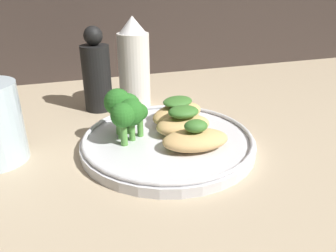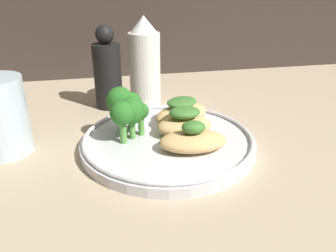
# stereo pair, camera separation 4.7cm
# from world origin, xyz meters

# --- Properties ---
(ground_plane) EXTENTS (1.80, 1.80, 0.01)m
(ground_plane) POSITION_xyz_m (0.00, 0.00, -0.01)
(ground_plane) COLOR tan
(plate) EXTENTS (0.25, 0.25, 0.02)m
(plate) POSITION_xyz_m (0.00, 0.00, 0.01)
(plate) COLOR silver
(plate) RESTS_ON ground_plane
(grilled_meat_front) EXTENTS (0.10, 0.06, 0.04)m
(grilled_meat_front) POSITION_xyz_m (0.03, -0.04, 0.03)
(grilled_meat_front) COLOR tan
(grilled_meat_front) RESTS_ON plate
(grilled_meat_middle) EXTENTS (0.08, 0.05, 0.04)m
(grilled_meat_middle) POSITION_xyz_m (0.03, 0.01, 0.03)
(grilled_meat_middle) COLOR tan
(grilled_meat_middle) RESTS_ON plate
(grilled_meat_back) EXTENTS (0.11, 0.09, 0.04)m
(grilled_meat_back) POSITION_xyz_m (0.03, 0.05, 0.03)
(grilled_meat_back) COLOR tan
(grilled_meat_back) RESTS_ON plate
(broccoli_bunch) EXTENTS (0.06, 0.07, 0.07)m
(broccoli_bunch) POSITION_xyz_m (-0.06, 0.02, 0.06)
(broccoli_bunch) COLOR #569942
(broccoli_bunch) RESTS_ON plate
(sauce_bottle) EXTENTS (0.06, 0.06, 0.17)m
(sauce_bottle) POSITION_xyz_m (-0.01, 0.19, 0.08)
(sauce_bottle) COLOR white
(sauce_bottle) RESTS_ON ground_plane
(pepper_grinder) EXTENTS (0.05, 0.05, 0.15)m
(pepper_grinder) POSITION_xyz_m (-0.08, 0.19, 0.07)
(pepper_grinder) COLOR black
(pepper_grinder) RESTS_ON ground_plane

